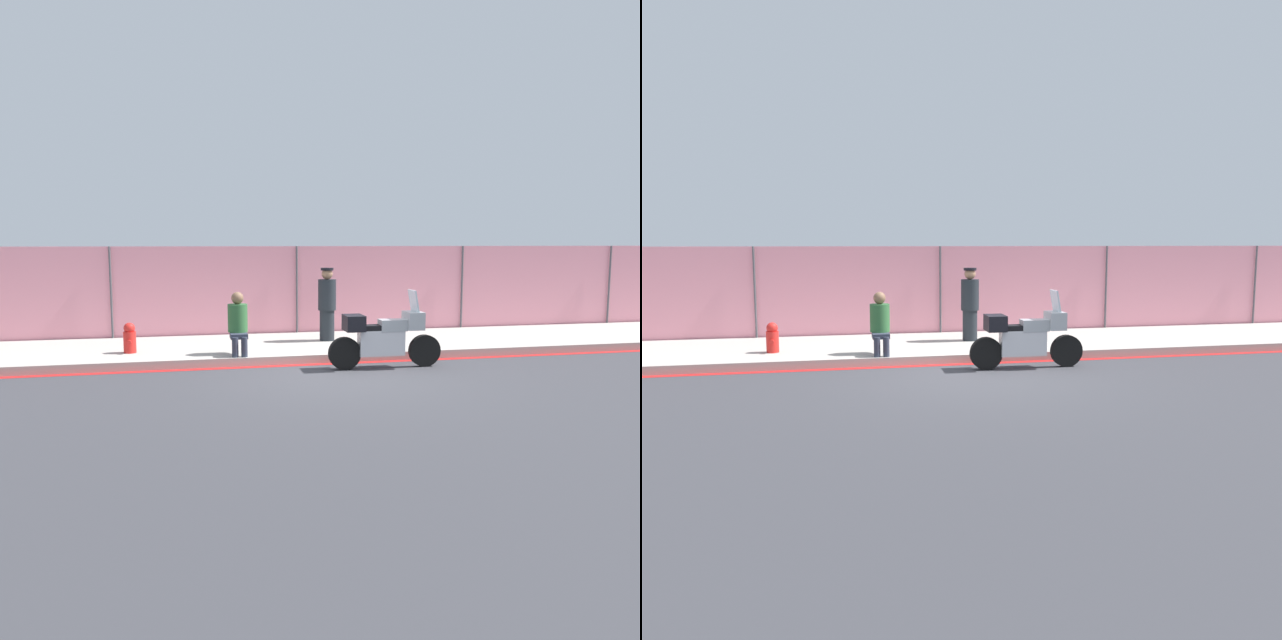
# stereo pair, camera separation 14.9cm
# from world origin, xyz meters

# --- Properties ---
(ground_plane) EXTENTS (120.00, 120.00, 0.00)m
(ground_plane) POSITION_xyz_m (0.00, 0.00, 0.00)
(ground_plane) COLOR #38383D
(sidewalk) EXTENTS (32.68, 3.20, 0.17)m
(sidewalk) POSITION_xyz_m (0.00, 2.76, 0.09)
(sidewalk) COLOR #ADA89E
(sidewalk) RESTS_ON ground_plane
(curb_paint_stripe) EXTENTS (32.68, 0.18, 0.01)m
(curb_paint_stripe) POSITION_xyz_m (0.00, 1.07, 0.00)
(curb_paint_stripe) COLOR red
(curb_paint_stripe) RESTS_ON ground_plane
(storefront_fence) EXTENTS (31.04, 0.17, 2.31)m
(storefront_fence) POSITION_xyz_m (-0.00, 4.45, 1.16)
(storefront_fence) COLOR pink
(storefront_fence) RESTS_ON ground_plane
(motorcycle) EXTENTS (2.23, 0.52, 1.50)m
(motorcycle) POSITION_xyz_m (1.00, 0.47, 0.61)
(motorcycle) COLOR black
(motorcycle) RESTS_ON ground_plane
(officer_standing) EXTENTS (0.41, 0.41, 1.66)m
(officer_standing) POSITION_xyz_m (0.45, 2.95, 1.02)
(officer_standing) COLOR #1E2328
(officer_standing) RESTS_ON sidewalk
(person_seated_on_curb) EXTENTS (0.40, 0.66, 1.25)m
(person_seated_on_curb) POSITION_xyz_m (-1.69, 1.60, 0.86)
(person_seated_on_curb) COLOR #2D3342
(person_seated_on_curb) RESTS_ON sidewalk
(fire_hydrant) EXTENTS (0.25, 0.32, 0.62)m
(fire_hydrant) POSITION_xyz_m (-3.83, 2.22, 0.47)
(fire_hydrant) COLOR red
(fire_hydrant) RESTS_ON sidewalk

